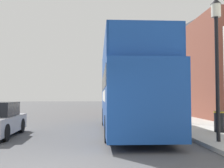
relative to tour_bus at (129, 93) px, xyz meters
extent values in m
plane|color=#4C4C4F|center=(-2.72, 14.04, -1.83)|extent=(144.00, 144.00, 0.00)
cube|color=#ADAAA3|center=(3.83, 11.04, -1.76)|extent=(3.74, 108.00, 0.14)
cube|color=brown|center=(8.70, 12.70, 1.87)|extent=(6.00, 19.10, 7.40)
pyramid|color=#2D2D33|center=(8.70, 12.70, 6.70)|extent=(6.00, 19.10, 2.26)
cube|color=#19479E|center=(0.00, -0.11, -0.27)|extent=(2.55, 9.56, 2.57)
cube|color=white|center=(0.00, -0.58, -0.14)|extent=(2.53, 5.27, 0.45)
cube|color=black|center=(0.00, -0.11, 0.52)|extent=(2.57, 8.80, 0.70)
cube|color=#19479E|center=(0.00, -0.11, 1.07)|extent=(2.54, 8.80, 0.10)
cube|color=#19479E|center=(-1.20, -0.10, 1.65)|extent=(0.14, 8.78, 1.07)
cube|color=#19479E|center=(1.20, -0.12, 1.65)|extent=(0.14, 8.78, 1.07)
cube|color=#19479E|center=(-0.04, -4.46, 1.65)|extent=(2.46, 0.09, 1.07)
cube|color=#19479E|center=(0.03, 3.62, 1.65)|extent=(2.48, 1.36, 1.07)
cylinder|color=black|center=(-1.08, 2.86, -1.33)|extent=(0.29, 0.99, 0.99)
cylinder|color=black|center=(1.13, 2.84, -1.33)|extent=(0.29, 0.99, 0.99)
cylinder|color=black|center=(-1.13, -2.86, -1.33)|extent=(0.29, 0.99, 0.99)
cylinder|color=black|center=(1.08, -2.88, -1.33)|extent=(0.29, 0.99, 0.99)
cube|color=black|center=(0.83, 7.20, -1.26)|extent=(1.87, 4.59, 0.77)
cube|color=black|center=(0.83, 7.06, -0.62)|extent=(1.61, 2.22, 0.53)
cylinder|color=black|center=(-0.02, 8.59, -1.50)|extent=(0.21, 0.65, 0.65)
cylinder|color=black|center=(1.61, 8.63, -1.50)|extent=(0.21, 0.65, 0.65)
cylinder|color=black|center=(0.04, 5.77, -1.50)|extent=(0.21, 0.65, 0.65)
cylinder|color=black|center=(1.67, 5.81, -1.50)|extent=(0.21, 0.65, 0.65)
cylinder|color=black|center=(-4.93, -2.42, -1.50)|extent=(0.23, 0.66, 0.65)
cylinder|color=black|center=(-5.04, 0.03, -1.50)|extent=(0.23, 0.66, 0.65)
cylinder|color=black|center=(2.57, -3.66, 0.45)|extent=(0.13, 0.13, 4.28)
cylinder|color=silver|center=(2.57, -3.66, 2.82)|extent=(0.32, 0.32, 0.45)
cone|color=black|center=(2.57, -3.66, 3.15)|extent=(0.35, 0.35, 0.22)
cylinder|color=black|center=(2.48, 3.88, 0.14)|extent=(0.13, 0.13, 3.66)
cylinder|color=silver|center=(2.48, 3.88, 2.20)|extent=(0.32, 0.32, 0.45)
cone|color=black|center=(2.48, 3.88, 2.53)|extent=(0.35, 0.35, 0.22)
cylinder|color=black|center=(2.66, 11.42, 0.43)|extent=(0.13, 0.13, 4.24)
cylinder|color=silver|center=(2.66, 11.42, 2.78)|extent=(0.32, 0.32, 0.45)
cone|color=black|center=(2.66, 11.42, 3.11)|extent=(0.35, 0.35, 0.22)
cylinder|color=black|center=(3.73, -1.35, -1.24)|extent=(0.44, 0.44, 0.90)
cylinder|color=#B28E1E|center=(3.73, -1.35, -0.83)|extent=(0.48, 0.48, 0.06)
camera|label=1|loc=(-1.57, -12.38, -0.18)|focal=42.00mm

